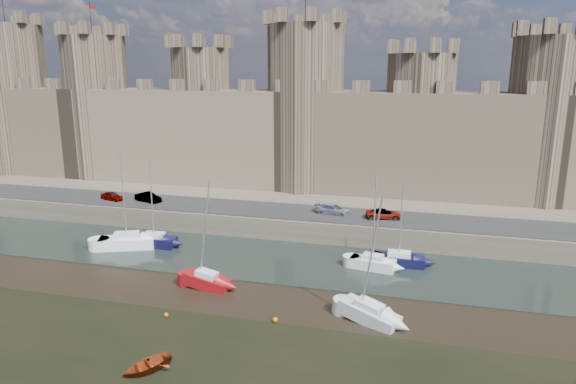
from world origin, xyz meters
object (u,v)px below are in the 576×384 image
sailboat_0 (127,241)px  sailboat_3 (399,259)px  sailboat_2 (373,262)px  car_0 (112,196)px  car_2 (333,209)px  car_3 (384,214)px  sailboat_1 (154,240)px  car_1 (148,197)px  sailboat_4 (207,280)px  sailboat_5 (369,313)px

sailboat_0 → sailboat_3: bearing=-17.1°
sailboat_3 → sailboat_2: bearing=-146.1°
sailboat_2 → sailboat_3: 3.05m
car_0 → car_2: bearing=-70.9°
car_3 → car_0: bearing=80.4°
car_3 → sailboat_1: 26.52m
car_1 → sailboat_1: (5.81, -9.11, -2.34)m
car_1 → sailboat_1: size_ratio=0.39×
car_3 → sailboat_0: sailboat_0 is taller
car_1 → sailboat_0: 11.13m
sailboat_0 → sailboat_3: (29.63, 2.58, -0.14)m
car_3 → sailboat_1: bearing=100.0°
sailboat_4 → sailboat_5: bearing=-3.1°
sailboat_2 → sailboat_3: (2.49, 1.76, -0.07)m
sailboat_4 → sailboat_3: bearing=37.8°
car_2 → sailboat_4: size_ratio=0.42×
sailboat_3 → sailboat_5: (-1.66, -12.70, 0.03)m
car_3 → sailboat_0: (-27.40, -10.57, -2.23)m
sailboat_4 → sailboat_5: (15.10, -2.66, 0.00)m
car_1 → sailboat_1: sailboat_1 is taller
car_3 → sailboat_4: sailboat_4 is taller
sailboat_1 → sailboat_4: bearing=-41.0°
car_2 → sailboat_2: bearing=-140.6°
sailboat_2 → car_0: bearing=175.0°
sailboat_0 → sailboat_4: sailboat_0 is taller
sailboat_0 → sailboat_5: 29.75m
sailboat_1 → car_2: bearing=27.0°
sailboat_1 → sailboat_2: bearing=-1.5°
car_1 → sailboat_1: 11.06m
car_0 → sailboat_4: 27.47m
sailboat_0 → sailboat_3: 29.75m
car_2 → sailboat_5: (6.67, -21.11, -2.36)m
car_0 → sailboat_5: 41.47m
car_0 → sailboat_2: bearing=-87.4°
sailboat_0 → sailboat_5: (27.97, -10.12, -0.11)m
sailboat_0 → sailboat_2: (27.14, 0.83, -0.07)m
sailboat_4 → sailboat_5: 15.33m
car_3 → sailboat_5: bearing=171.1°
car_3 → sailboat_3: 8.62m
sailboat_0 → sailboat_1: (2.65, 1.32, -0.07)m
sailboat_0 → sailboat_2: sailboat_0 is taller
sailboat_0 → sailboat_4: size_ratio=1.11×
car_0 → car_1: 5.08m
car_2 → sailboat_5: 22.26m
car_0 → sailboat_4: bearing=-112.4°
car_2 → sailboat_4: bearing=165.0°
car_0 → sailboat_2: (35.36, -9.16, -2.30)m
sailboat_1 → sailboat_5: (25.32, -11.43, -0.04)m
sailboat_1 → sailboat_2: (24.49, -0.49, -0.01)m
car_2 → sailboat_2: (5.84, -10.16, -2.33)m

